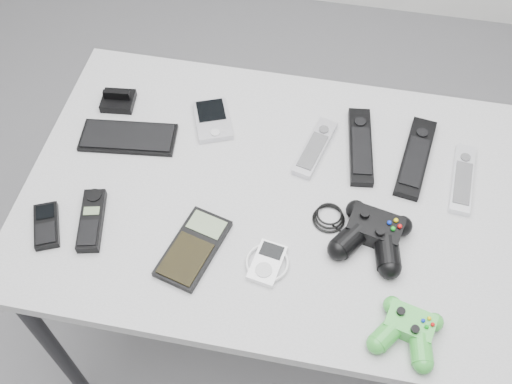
% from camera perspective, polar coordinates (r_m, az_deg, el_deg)
% --- Properties ---
extents(floor, '(3.50, 3.50, 0.00)m').
position_cam_1_polar(floor, '(2.00, 2.75, -14.01)').
color(floor, slate).
rests_on(floor, ground).
extents(desk, '(1.15, 0.74, 0.77)m').
position_cam_1_polar(desk, '(1.39, 2.56, -1.70)').
color(desk, gray).
rests_on(desk, floor).
extents(pda_keyboard, '(0.23, 0.12, 0.01)m').
position_cam_1_polar(pda_keyboard, '(1.45, -12.07, 5.13)').
color(pda_keyboard, black).
rests_on(pda_keyboard, desk).
extents(dock_bracket, '(0.09, 0.08, 0.04)m').
position_cam_1_polar(dock_bracket, '(1.52, -13.06, 8.73)').
color(dock_bracket, black).
rests_on(dock_bracket, desk).
extents(pda, '(0.12, 0.15, 0.02)m').
position_cam_1_polar(pda, '(1.46, -4.16, 6.88)').
color(pda, '#B8B7BF').
rests_on(pda, desk).
extents(remote_silver_a, '(0.09, 0.18, 0.02)m').
position_cam_1_polar(remote_silver_a, '(1.40, 5.66, 4.25)').
color(remote_silver_a, '#B8B7BF').
rests_on(remote_silver_a, desk).
extents(remote_black_a, '(0.08, 0.23, 0.02)m').
position_cam_1_polar(remote_black_a, '(1.42, 9.93, 4.36)').
color(remote_black_a, black).
rests_on(remote_black_a, desk).
extents(remote_black_b, '(0.09, 0.24, 0.02)m').
position_cam_1_polar(remote_black_b, '(1.42, 14.97, 3.24)').
color(remote_black_b, black).
rests_on(remote_black_b, desk).
extents(remote_silver_b, '(0.06, 0.19, 0.02)m').
position_cam_1_polar(remote_silver_b, '(1.42, 19.08, 1.22)').
color(remote_silver_b, silver).
rests_on(remote_silver_b, desk).
extents(mobile_phone, '(0.09, 0.12, 0.02)m').
position_cam_1_polar(mobile_phone, '(1.35, -19.34, -3.02)').
color(mobile_phone, black).
rests_on(mobile_phone, desk).
extents(cordless_handset, '(0.08, 0.16, 0.02)m').
position_cam_1_polar(cordless_handset, '(1.32, -15.39, -2.59)').
color(cordless_handset, black).
rests_on(cordless_handset, desk).
extents(calculator, '(0.13, 0.20, 0.02)m').
position_cam_1_polar(calculator, '(1.25, -5.98, -5.32)').
color(calculator, black).
rests_on(calculator, desk).
extents(mp3_player, '(0.10, 0.11, 0.02)m').
position_cam_1_polar(mp3_player, '(1.23, 1.07, -6.74)').
color(mp3_player, white).
rests_on(mp3_player, desk).
extents(controller_black, '(0.29, 0.22, 0.05)m').
position_cam_1_polar(controller_black, '(1.26, 11.09, -3.88)').
color(controller_black, black).
rests_on(controller_black, desk).
extents(controller_green, '(0.16, 0.16, 0.04)m').
position_cam_1_polar(controller_green, '(1.19, 14.28, -12.54)').
color(controller_green, '#258B2E').
rests_on(controller_green, desk).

